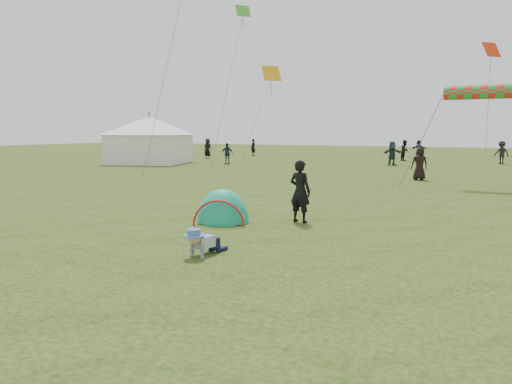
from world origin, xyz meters
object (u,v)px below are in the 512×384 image
at_px(popup_tent, 223,222).
at_px(standing_adult, 300,191).
at_px(crawling_toddler, 202,241).
at_px(event_marquee, 150,138).

distance_m(popup_tent, standing_adult, 2.30).
bearing_deg(crawling_toddler, event_marquee, 143.07).
relative_size(crawling_toddler, standing_adult, 0.45).
xyz_separation_m(popup_tent, event_marquee, (-16.94, 17.85, 1.95)).
relative_size(popup_tent, event_marquee, 0.33).
xyz_separation_m(crawling_toddler, event_marquee, (-18.26, 20.95, 1.65)).
xyz_separation_m(crawling_toddler, popup_tent, (-1.32, 3.11, -0.30)).
xyz_separation_m(crawling_toddler, standing_adult, (0.58, 4.07, 0.57)).
relative_size(crawling_toddler, event_marquee, 0.14).
distance_m(crawling_toddler, popup_tent, 3.39).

